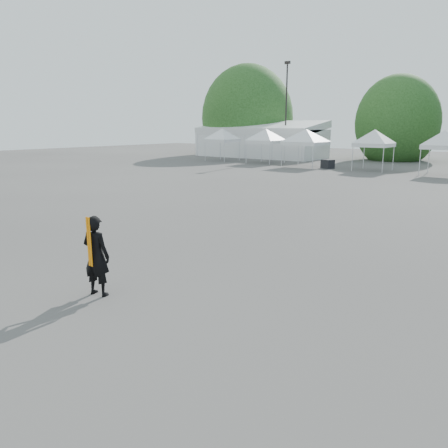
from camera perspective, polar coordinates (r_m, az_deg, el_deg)
The scene contains 12 objects.
ground at distance 11.59m, azimuth -1.41°, elevation -5.50°, with size 120.00×120.00×0.00m, color #474442.
marquee at distance 52.30m, azimuth 4.71°, elevation 10.87°, with size 15.00×6.25×4.23m.
light_pole_west at distance 49.34m, azimuth 8.13°, elevation 15.09°, with size 0.60×0.25×10.30m.
tree_far_w at distance 57.02m, azimuth 3.05°, elevation 13.62°, with size 4.80×4.80×7.30m.
tree_mid_w at distance 50.74m, azimuth 21.65°, elevation 12.20°, with size 4.16×4.16×6.33m.
tent_a at distance 46.75m, azimuth -0.23°, elevation 12.03°, with size 3.94×3.94×3.88m.
tent_b at distance 43.71m, azimuth 5.49°, elevation 11.92°, with size 4.15×4.15×3.88m.
tent_c at distance 40.25m, azimuth 10.67°, elevation 11.71°, with size 4.63×4.63×3.88m.
tent_d at distance 38.17m, azimuth 19.09°, elevation 11.19°, with size 3.82×3.82×3.88m.
tent_e at distance 36.46m, azimuth 26.93°, elevation 10.49°, with size 3.83×3.83×3.88m.
man at distance 9.81m, azimuth -16.34°, elevation -4.00°, with size 0.73×0.57×1.77m.
crate_west at distance 39.11m, azimuth 13.38°, elevation 7.63°, with size 0.98×0.76×0.76m, color black.
Camera 1 is at (7.06, -8.45, 3.63)m, focal length 35.00 mm.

